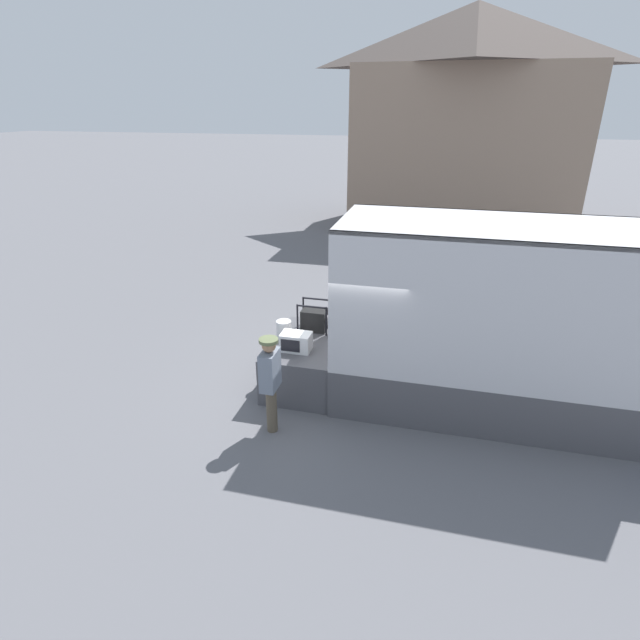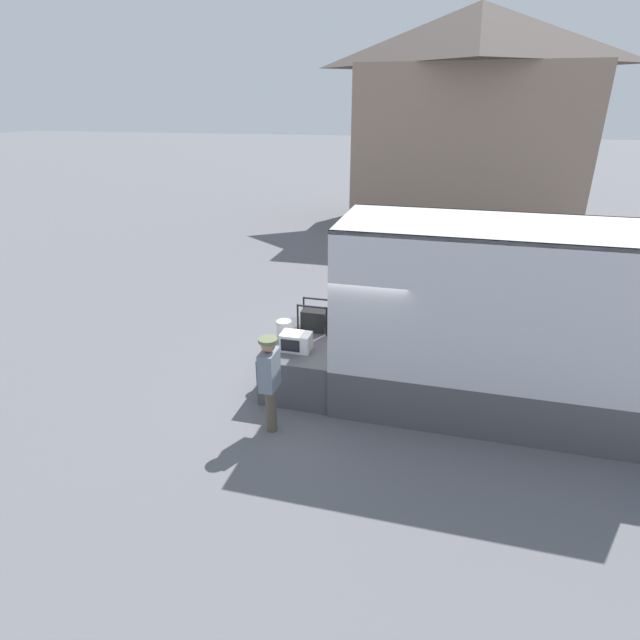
% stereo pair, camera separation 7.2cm
% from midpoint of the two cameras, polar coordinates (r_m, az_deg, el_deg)
% --- Properties ---
extents(ground_plane, '(160.00, 160.00, 0.00)m').
position_cam_midpoint_polar(ground_plane, '(9.85, 2.12, -7.50)').
color(ground_plane, slate).
extents(box_truck, '(7.29, 2.20, 3.33)m').
position_cam_midpoint_polar(box_truck, '(9.56, 27.79, -4.78)').
color(box_truck, navy).
rests_on(box_truck, ground).
extents(tailgate_deck, '(1.32, 2.09, 0.90)m').
position_cam_midpoint_polar(tailgate_deck, '(9.77, -1.64, -4.75)').
color(tailgate_deck, '#4C4C51').
rests_on(tailgate_deck, ground).
extents(microwave, '(0.55, 0.37, 0.33)m').
position_cam_midpoint_polar(microwave, '(9.15, -2.98, -2.50)').
color(microwave, white).
rests_on(microwave, tailgate_deck).
extents(portable_generator, '(0.62, 0.46, 0.60)m').
position_cam_midpoint_polar(portable_generator, '(9.92, -0.75, 0.07)').
color(portable_generator, black).
rests_on(portable_generator, tailgate_deck).
extents(orange_bucket, '(0.29, 0.29, 0.35)m').
position_cam_midpoint_polar(orange_bucket, '(9.63, -4.36, -1.08)').
color(orange_bucket, silver).
rests_on(orange_bucket, tailgate_deck).
extents(worker_person, '(0.31, 0.44, 1.71)m').
position_cam_midpoint_polar(worker_person, '(8.11, -5.97, -6.36)').
color(worker_person, brown).
rests_on(worker_person, ground).
extents(house_backdrop, '(9.15, 6.60, 8.68)m').
position_cam_midpoint_polar(house_backdrop, '(23.08, 16.28, 21.08)').
color(house_backdrop, gray).
rests_on(house_backdrop, ground).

